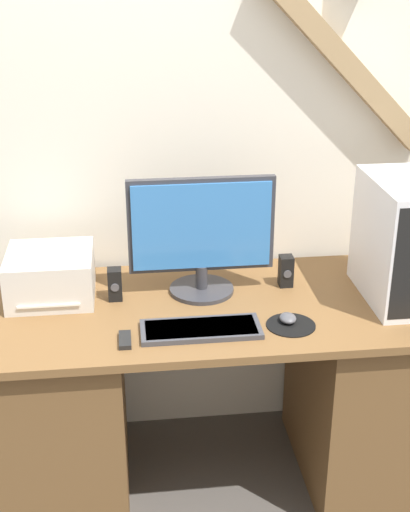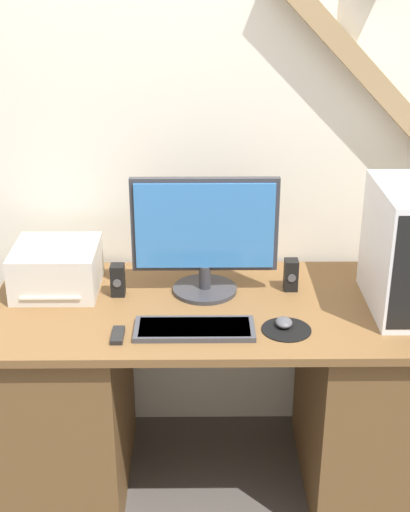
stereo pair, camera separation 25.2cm
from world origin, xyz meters
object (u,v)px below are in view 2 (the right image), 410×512
at_px(computer_tower, 404,249).
at_px(remote_control, 118,335).
at_px(monitor, 205,233).
at_px(mouse, 284,322).
at_px(speaker_right, 291,275).
at_px(printer, 57,268).
at_px(speaker_left, 118,280).
at_px(keyboard, 195,329).

xyz_separation_m(computer_tower, remote_control, (-0.99, -0.21, -0.22)).
distance_m(monitor, computer_tower, 0.71).
distance_m(mouse, speaker_right, 0.30).
xyz_separation_m(computer_tower, printer, (-1.26, 0.16, -0.14)).
bearing_deg(speaker_left, computer_tower, -5.85).
bearing_deg(remote_control, speaker_right, 29.82).
height_order(monitor, computer_tower, computer_tower).
distance_m(speaker_left, remote_control, 0.32).
distance_m(printer, remote_control, 0.46).
bearing_deg(keyboard, mouse, 4.81).
bearing_deg(speaker_left, remote_control, -84.69).
bearing_deg(mouse, remote_control, -173.51).
bearing_deg(remote_control, keyboard, 8.49).
xyz_separation_m(printer, speaker_left, (0.23, -0.05, -0.03)).
bearing_deg(computer_tower, printer, 172.91).
relative_size(monitor, keyboard, 1.32).
xyz_separation_m(monitor, keyboard, (-0.04, -0.31, -0.23)).
height_order(mouse, speaker_right, speaker_right).
relative_size(computer_tower, remote_control, 4.28).
relative_size(mouse, speaker_left, 0.59).
height_order(monitor, speaker_right, monitor).
bearing_deg(monitor, remote_control, -130.39).
relative_size(speaker_left, remote_control, 1.15).
xyz_separation_m(mouse, speaker_left, (-0.59, 0.25, 0.04)).
xyz_separation_m(monitor, speaker_left, (-0.32, -0.03, -0.17)).
height_order(keyboard, speaker_right, speaker_right).
xyz_separation_m(monitor, remote_control, (-0.29, -0.35, -0.23)).
bearing_deg(mouse, computer_tower, 19.06).
height_order(speaker_right, remote_control, speaker_right).
xyz_separation_m(mouse, speaker_right, (0.06, 0.29, 0.04)).
xyz_separation_m(printer, speaker_right, (0.88, -0.01, -0.03)).
xyz_separation_m(speaker_right, remote_control, (-0.62, -0.36, -0.05)).
height_order(mouse, printer, printer).
height_order(printer, speaker_right, printer).
height_order(computer_tower, speaker_right, computer_tower).
bearing_deg(computer_tower, speaker_left, 174.15).
distance_m(monitor, printer, 0.58).
bearing_deg(speaker_right, mouse, -101.08).
relative_size(speaker_right, remote_control, 1.15).
xyz_separation_m(keyboard, printer, (-0.52, 0.33, 0.08)).
bearing_deg(keyboard, monitor, 83.05).
distance_m(monitor, mouse, 0.45).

